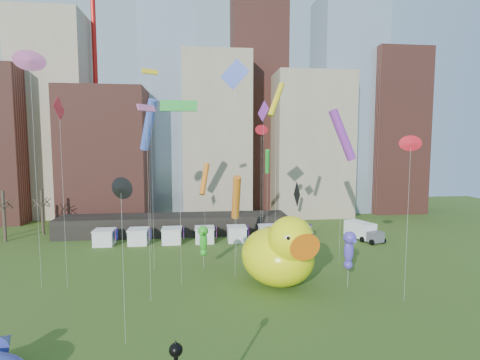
{
  "coord_description": "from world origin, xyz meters",
  "views": [
    {
      "loc": [
        0.42,
        -18.99,
        14.8
      ],
      "look_at": [
        3.73,
        10.86,
        12.0
      ],
      "focal_mm": 27.0,
      "sensor_mm": 36.0,
      "label": 1
    }
  ],
  "objects": [
    {
      "name": "seahorse_purple",
      "position": [
        15.71,
        16.1,
        4.4
      ],
      "size": [
        1.43,
        1.75,
        6.05
      ],
      "rotation": [
        0.0,
        0.0,
        0.07
      ],
      "color": "silver",
      "rests_on": "ground"
    },
    {
      "name": "kite_11",
      "position": [
        9.39,
        28.67,
        12.76
      ],
      "size": [
        0.88,
        2.03,
        14.45
      ],
      "color": "silver",
      "rests_on": "ground"
    },
    {
      "name": "kite_15",
      "position": [
        7.56,
        21.6,
        18.24
      ],
      "size": [
        0.91,
        2.18,
        19.94
      ],
      "color": "silver",
      "rests_on": "ground"
    },
    {
      "name": "kite_13",
      "position": [
        4.24,
        20.56,
        22.17
      ],
      "size": [
        3.07,
        1.25,
        24.21
      ],
      "color": "silver",
      "rests_on": "ground"
    },
    {
      "name": "kite_16",
      "position": [
        19.74,
        12.42,
        15.01
      ],
      "size": [
        1.45,
        0.34,
        15.81
      ],
      "color": "silver",
      "rests_on": "ground"
    },
    {
      "name": "kite_2",
      "position": [
        -5.31,
        7.69,
        11.76
      ],
      "size": [
        1.33,
        1.2,
        12.59
      ],
      "color": "silver",
      "rests_on": "ground"
    },
    {
      "name": "small_duck",
      "position": [
        8.83,
        22.13,
        1.61
      ],
      "size": [
        3.72,
        4.73,
        3.51
      ],
      "rotation": [
        0.0,
        0.0,
        -0.11
      ],
      "color": "white",
      "rests_on": "ground"
    },
    {
      "name": "kite_0",
      "position": [
        8.29,
        27.26,
        16.79
      ],
      "size": [
        1.24,
        0.62,
        17.57
      ],
      "color": "silver",
      "rests_on": "ground"
    },
    {
      "name": "kite_8",
      "position": [
        -13.61,
        19.48,
        18.12
      ],
      "size": [
        0.26,
        2.38,
        19.81
      ],
      "color": "silver",
      "rests_on": "ground"
    },
    {
      "name": "kite_7",
      "position": [
        17.88,
        24.05,
        16.2
      ],
      "size": [
        3.91,
        1.62,
        19.44
      ],
      "color": "silver",
      "rests_on": "ground"
    },
    {
      "name": "kite_14",
      "position": [
        0.99,
        30.61,
        10.32
      ],
      "size": [
        1.71,
        2.66,
        12.52
      ],
      "color": "silver",
      "rests_on": "ground"
    },
    {
      "name": "kite_1",
      "position": [
        -4.41,
        15.08,
        18.01
      ],
      "size": [
        1.55,
        1.67,
        18.6
      ],
      "color": "silver",
      "rests_on": "ground"
    },
    {
      "name": "kite_10",
      "position": [
        12.27,
        24.07,
        8.84
      ],
      "size": [
        1.59,
        2.84,
        10.52
      ],
      "color": "silver",
      "rests_on": "ground"
    },
    {
      "name": "skyline",
      "position": [
        2.25,
        61.06,
        21.44
      ],
      "size": [
        101.0,
        23.0,
        68.0
      ],
      "color": "brown",
      "rests_on": "ground"
    },
    {
      "name": "kite_3",
      "position": [
        -1.71,
        19.03,
        18.87
      ],
      "size": [
        3.82,
        0.83,
        19.53
      ],
      "color": "silver",
      "rests_on": "ground"
    },
    {
      "name": "kite_9",
      "position": [
        -16.28,
        19.73,
        23.24
      ],
      "size": [
        1.85,
        1.28,
        24.32
      ],
      "color": "silver",
      "rests_on": "ground"
    },
    {
      "name": "seahorse_green",
      "position": [
        0.72,
        23.87,
        3.76
      ],
      "size": [
        1.48,
        1.73,
        5.3
      ],
      "rotation": [
        0.0,
        0.0,
        -0.22
      ],
      "color": "silver",
      "rests_on": "ground"
    },
    {
      "name": "kite_12",
      "position": [
        -5.22,
        24.31,
        22.87
      ],
      "size": [
        1.85,
        1.12,
        23.67
      ],
      "color": "silver",
      "rests_on": "ground"
    },
    {
      "name": "bare_trees",
      "position": [
        -30.17,
        40.54,
        4.01
      ],
      "size": [
        8.44,
        6.44,
        8.5
      ],
      "color": "#382B21",
      "rests_on": "ground"
    },
    {
      "name": "pavilion",
      "position": [
        -4.0,
        42.0,
        1.6
      ],
      "size": [
        38.0,
        6.0,
        3.2
      ],
      "primitive_type": "cube",
      "color": "black",
      "rests_on": "ground"
    },
    {
      "name": "box_truck",
      "position": [
        26.03,
        34.9,
        1.4
      ],
      "size": [
        4.35,
        6.83,
        2.73
      ],
      "rotation": [
        0.0,
        0.0,
        0.35
      ],
      "color": "white",
      "rests_on": "ground"
    },
    {
      "name": "vendor_tents",
      "position": [
        1.02,
        36.0,
        1.11
      ],
      "size": [
        33.24,
        2.8,
        2.4
      ],
      "color": "white",
      "rests_on": "ground"
    },
    {
      "name": "kite_6",
      "position": [
        5.14,
        28.2,
        8.03
      ],
      "size": [
        1.07,
        3.62,
        11.1
      ],
      "color": "silver",
      "rests_on": "ground"
    },
    {
      "name": "kite_5",
      "position": [
        -6.58,
        32.03,
        17.72
      ],
      "size": [
        3.27,
        4.12,
        21.25
      ],
      "color": "silver",
      "rests_on": "ground"
    },
    {
      "name": "kite_4",
      "position": [
        8.84,
        20.71,
        19.91
      ],
      "size": [
        2.28,
        1.68,
        21.85
      ],
      "color": "silver",
      "rests_on": "ground"
    },
    {
      "name": "big_duck",
      "position": [
        8.73,
        17.55,
        3.63
      ],
      "size": [
        9.71,
        11.2,
        7.91
      ],
      "rotation": [
        0.0,
        0.0,
        0.29
      ],
      "color": "#FAFF0D",
      "rests_on": "ground"
    },
    {
      "name": "crane_right",
      "position": [
        30.89,
        64.0,
        46.9
      ],
      "size": [
        23.0,
        1.0,
        76.0
      ],
      "color": "red",
      "rests_on": "ground"
    }
  ]
}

